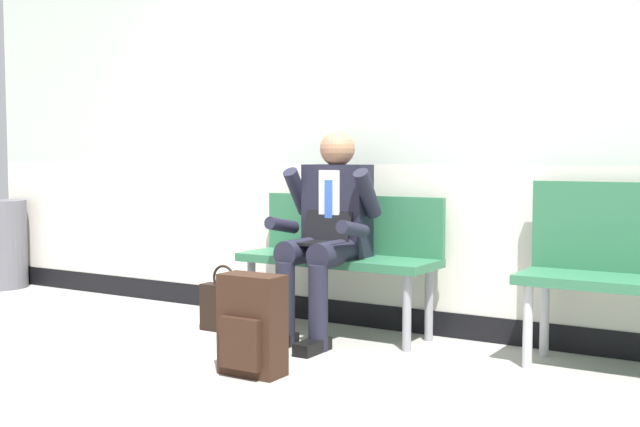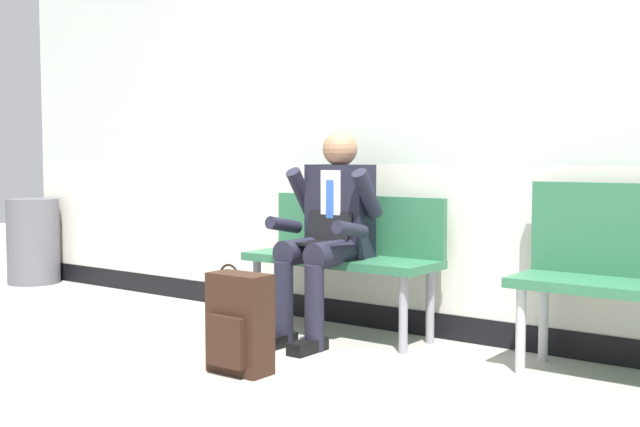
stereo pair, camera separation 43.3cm
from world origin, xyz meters
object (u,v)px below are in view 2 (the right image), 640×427
object	(u,v)px
bench_with_person	(347,250)
person_seated	(328,229)
backpack	(239,325)
trash_bin	(33,241)
handbag	(229,305)

from	to	relation	value
bench_with_person	person_seated	distance (m)	0.24
person_seated	backpack	size ratio (longest dim) A/B	2.46
backpack	trash_bin	size ratio (longest dim) A/B	0.70
bench_with_person	trash_bin	xyz separation A→B (m)	(-3.24, -0.02, -0.15)
person_seated	trash_bin	world-z (taller)	person_seated
bench_with_person	trash_bin	bearing A→B (deg)	-179.71
bench_with_person	backpack	xyz separation A→B (m)	(0.09, -1.06, -0.27)
handbag	backpack	bearing A→B (deg)	-43.74
handbag	trash_bin	size ratio (longest dim) A/B	0.57
trash_bin	handbag	bearing A→B (deg)	-7.46
backpack	handbag	size ratio (longest dim) A/B	1.21
person_seated	trash_bin	distance (m)	3.26
person_seated	handbag	world-z (taller)	person_seated
backpack	person_seated	bearing A→B (deg)	95.77
bench_with_person	trash_bin	size ratio (longest dim) A/B	1.70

